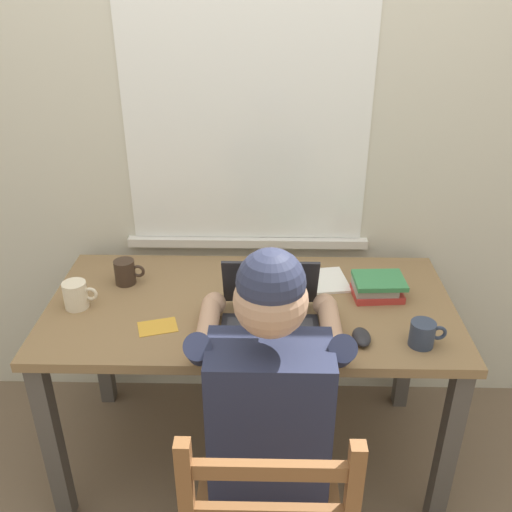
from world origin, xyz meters
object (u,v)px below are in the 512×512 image
(seated_person, at_px, (269,400))
(landscape_photo_print, at_px, (158,327))
(coffee_mug_white, at_px, (76,295))
(coffee_mug_spare, at_px, (126,272))
(book_stack_side, at_px, (289,282))
(desk, at_px, (251,325))
(computer_mouse, at_px, (361,337))
(laptop, at_px, (270,314))
(book_stack_main, at_px, (377,287))
(coffee_mug_dark, at_px, (423,334))

(seated_person, relative_size, landscape_photo_print, 9.54)
(coffee_mug_white, distance_m, coffee_mug_spare, 0.22)
(coffee_mug_white, xyz_separation_m, coffee_mug_spare, (0.14, 0.17, -0.00))
(coffee_mug_spare, bearing_deg, seated_person, -46.16)
(coffee_mug_white, xyz_separation_m, book_stack_side, (0.76, 0.16, -0.03))
(desk, bearing_deg, computer_mouse, -31.39)
(laptop, bearing_deg, seated_person, -90.50)
(book_stack_main, bearing_deg, coffee_mug_white, -174.96)
(seated_person, bearing_deg, landscape_photo_print, 143.50)
(desk, height_order, landscape_photo_print, landscape_photo_print)
(laptop, xyz_separation_m, book_stack_side, (0.07, 0.27, -0.03))
(desk, xyz_separation_m, landscape_photo_print, (-0.31, -0.16, 0.10))
(laptop, relative_size, book_stack_side, 1.82)
(computer_mouse, relative_size, book_stack_main, 0.52)
(book_stack_main, bearing_deg, coffee_mug_dark, -71.83)
(computer_mouse, xyz_separation_m, book_stack_side, (-0.23, 0.35, 0.00))
(coffee_mug_white, bearing_deg, landscape_photo_print, -21.29)
(book_stack_side, bearing_deg, coffee_mug_dark, -40.67)
(seated_person, xyz_separation_m, book_stack_main, (0.40, 0.50, 0.10))
(coffee_mug_dark, distance_m, landscape_photo_print, 0.88)
(laptop, bearing_deg, landscape_photo_print, -178.04)
(desk, xyz_separation_m, coffee_mug_spare, (-0.48, 0.13, 0.15))
(coffee_mug_white, bearing_deg, book_stack_main, 5.04)
(desk, height_order, book_stack_main, book_stack_main)
(desk, distance_m, seated_person, 0.45)
(laptop, relative_size, computer_mouse, 3.30)
(computer_mouse, height_order, landscape_photo_print, computer_mouse)
(coffee_mug_white, bearing_deg, desk, 3.53)
(computer_mouse, height_order, coffee_mug_dark, coffee_mug_dark)
(seated_person, height_order, laptop, seated_person)
(computer_mouse, height_order, coffee_mug_spare, coffee_mug_spare)
(landscape_photo_print, bearing_deg, coffee_mug_spare, 103.70)
(computer_mouse, relative_size, coffee_mug_spare, 0.86)
(book_stack_main, xyz_separation_m, landscape_photo_print, (-0.78, -0.22, -0.04))
(book_stack_side, relative_size, landscape_photo_print, 1.39)
(coffee_mug_spare, height_order, book_stack_main, coffee_mug_spare)
(seated_person, relative_size, book_stack_main, 6.42)
(desk, height_order, seated_person, seated_person)
(book_stack_main, bearing_deg, landscape_photo_print, -164.47)
(coffee_mug_white, relative_size, coffee_mug_dark, 1.03)
(laptop, relative_size, coffee_mug_dark, 2.77)
(seated_person, bearing_deg, laptop, 89.50)
(desk, distance_m, coffee_mug_white, 0.64)
(coffee_mug_spare, relative_size, landscape_photo_print, 0.90)
(seated_person, distance_m, book_stack_side, 0.57)
(desk, bearing_deg, seated_person, -81.31)
(coffee_mug_dark, bearing_deg, laptop, 169.21)
(laptop, relative_size, book_stack_main, 1.71)
(seated_person, relative_size, coffee_mug_dark, 10.40)
(laptop, relative_size, coffee_mug_spare, 2.83)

